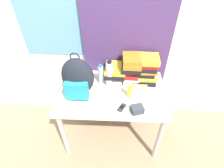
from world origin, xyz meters
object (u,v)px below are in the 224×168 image
sports_bottle (110,74)px  book_stack_left (115,73)px  backpack (78,78)px  water_bottle (101,75)px  book_stack_center (131,68)px  sunscreen_bottle (130,90)px  cell_phone (122,108)px  sunglasses_case (140,87)px  camera_pouch (137,109)px  book_stack_right (147,69)px

sports_bottle → book_stack_left: bearing=60.6°
backpack → water_bottle: 0.28m
book_stack_left → sports_bottle: (-0.05, -0.09, 0.05)m
book_stack_center → backpack: bearing=-153.7°
backpack → sunscreen_bottle: 0.51m
water_bottle → cell_phone: (0.23, -0.36, -0.10)m
book_stack_center → sports_bottle: 0.24m
book_stack_center → sunscreen_bottle: book_stack_center is taller
book_stack_left → sports_bottle: 0.12m
backpack → book_stack_center: 0.58m
sunglasses_case → camera_pouch: bearing=-99.3°
book_stack_center → water_bottle: size_ratio=1.28×
camera_pouch → cell_phone: bearing=164.9°
book_stack_right → water_bottle: size_ratio=1.24×
backpack → water_bottle: backpack is taller
sunglasses_case → camera_pouch: camera_pouch is taller
sunscreen_bottle → cell_phone: (-0.07, -0.16, -0.07)m
sunscreen_bottle → cell_phone: 0.19m
book_stack_center → book_stack_right: bearing=1.0°
sports_bottle → sunglasses_case: sports_bottle is taller
water_bottle → sunscreen_bottle: bearing=-33.4°
sunscreen_bottle → camera_pouch: sunscreen_bottle is taller
book_stack_right → camera_pouch: (-0.12, -0.48, -0.11)m
book_stack_center → camera_pouch: book_stack_center is taller
water_bottle → camera_pouch: 0.54m
sunscreen_bottle → sunglasses_case: sunscreen_bottle is taller
cell_phone → camera_pouch: bearing=-15.1°
book_stack_left → sunglasses_case: size_ratio=1.81×
backpack → sunscreen_bottle: (0.50, -0.02, -0.11)m
book_stack_center → water_bottle: 0.33m
sports_bottle → camera_pouch: size_ratio=2.30×
water_bottle → sunscreen_bottle: (0.30, -0.20, -0.03)m
book_stack_center → book_stack_right: book_stack_center is taller
sports_bottle → cell_phone: sports_bottle is taller
book_stack_left → water_bottle: water_bottle is taller
water_bottle → camera_pouch: water_bottle is taller
book_stack_center → cell_phone: 0.47m
book_stack_right → sunglasses_case: size_ratio=1.94×
book_stack_center → water_bottle: (-0.31, -0.08, -0.04)m
water_bottle → cell_phone: 0.44m
cell_phone → sunglasses_case: size_ratio=0.76×
sunscreen_bottle → water_bottle: bearing=146.6°
book_stack_right → sunglasses_case: bearing=-114.3°
book_stack_right → cell_phone: size_ratio=2.57×
book_stack_center → camera_pouch: 0.49m
book_stack_left → book_stack_right: 0.35m
sports_bottle → sunglasses_case: 0.35m
sunscreen_bottle → cell_phone: sunscreen_bottle is taller
sunglasses_case → camera_pouch: (-0.05, -0.32, 0.01)m
cell_phone → book_stack_right: bearing=59.4°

